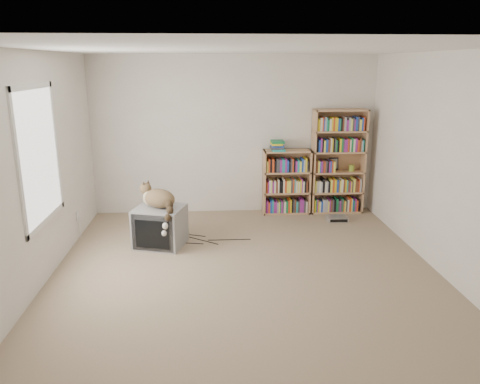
{
  "coord_description": "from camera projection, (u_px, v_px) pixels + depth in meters",
  "views": [
    {
      "loc": [
        -0.4,
        -4.91,
        2.36
      ],
      "look_at": [
        -0.01,
        1.0,
        0.73
      ],
      "focal_mm": 35.0,
      "sensor_mm": 36.0,
      "label": 1
    }
  ],
  "objects": [
    {
      "name": "window",
      "position": [
        39.0,
        155.0,
        5.05
      ],
      "size": [
        0.02,
        1.22,
        1.52
      ],
      "primitive_type": "cube",
      "color": "white",
      "rests_on": "wall_left"
    },
    {
      "name": "framed_print",
      "position": [
        334.0,
        164.0,
        7.61
      ],
      "size": [
        0.15,
        0.05,
        0.2
      ],
      "primitive_type": "cube",
      "rotation": [
        -0.17,
        0.0,
        0.0
      ],
      "color": "black",
      "rests_on": "bookcase_tall"
    },
    {
      "name": "book_stack",
      "position": [
        277.0,
        146.0,
        7.35
      ],
      "size": [
        0.22,
        0.29,
        0.16
      ],
      "primitive_type": "cube",
      "color": "#CD401B",
      "rests_on": "bookcase_short"
    },
    {
      "name": "wall_front",
      "position": [
        282.0,
        267.0,
        2.63
      ],
      "size": [
        4.5,
        0.02,
        2.5
      ],
      "primitive_type": "cube",
      "color": "white",
      "rests_on": "floor"
    },
    {
      "name": "wall_left",
      "position": [
        33.0,
        173.0,
        4.9
      ],
      "size": [
        0.02,
        5.0,
        2.5
      ],
      "primitive_type": "cube",
      "color": "white",
      "rests_on": "floor"
    },
    {
      "name": "bookcase_short",
      "position": [
        286.0,
        184.0,
        7.56
      ],
      "size": [
        0.75,
        0.3,
        1.03
      ],
      "color": "tan",
      "rests_on": "floor"
    },
    {
      "name": "wall_outlet",
      "position": [
        78.0,
        216.0,
        6.47
      ],
      "size": [
        0.01,
        0.08,
        0.13
      ],
      "primitive_type": "cube",
      "color": "silver",
      "rests_on": "wall_left"
    },
    {
      "name": "green_mug",
      "position": [
        351.0,
        168.0,
        7.55
      ],
      "size": [
        0.09,
        0.09,
        0.1
      ],
      "primitive_type": "cylinder",
      "color": "#87A42F",
      "rests_on": "bookcase_tall"
    },
    {
      "name": "wall_back",
      "position": [
        234.0,
        136.0,
        7.44
      ],
      "size": [
        4.5,
        0.02,
        2.5
      ],
      "primitive_type": "cube",
      "color": "white",
      "rests_on": "floor"
    },
    {
      "name": "ceiling",
      "position": [
        247.0,
        49.0,
        4.71
      ],
      "size": [
        4.5,
        5.0,
        0.02
      ],
      "primitive_type": "cube",
      "color": "white",
      "rests_on": "wall_back"
    },
    {
      "name": "dvd_player",
      "position": [
        337.0,
        218.0,
        7.26
      ],
      "size": [
        0.32,
        0.23,
        0.07
      ],
      "primitive_type": "cube",
      "rotation": [
        0.0,
        0.0,
        -0.02
      ],
      "color": "#AFAEB3",
      "rests_on": "floor"
    },
    {
      "name": "bookcase_tall",
      "position": [
        338.0,
        164.0,
        7.53
      ],
      "size": [
        0.84,
        0.3,
        1.67
      ],
      "color": "tan",
      "rests_on": "floor"
    },
    {
      "name": "wall_right",
      "position": [
        449.0,
        167.0,
        5.18
      ],
      "size": [
        0.02,
        5.0,
        2.5
      ],
      "primitive_type": "cube",
      "color": "white",
      "rests_on": "floor"
    },
    {
      "name": "crt_tv",
      "position": [
        160.0,
        226.0,
        6.22
      ],
      "size": [
        0.74,
        0.7,
        0.53
      ],
      "rotation": [
        0.0,
        0.0,
        -0.28
      ],
      "color": "gray",
      "rests_on": "floor"
    },
    {
      "name": "floor_cables",
      "position": [
        213.0,
        238.0,
        6.52
      ],
      "size": [
        1.2,
        0.7,
        0.01
      ],
      "primitive_type": null,
      "color": "black",
      "rests_on": "floor"
    },
    {
      "name": "floor",
      "position": [
        246.0,
        276.0,
        5.37
      ],
      "size": [
        4.5,
        5.0,
        0.01
      ],
      "primitive_type": "cube",
      "color": "tan",
      "rests_on": "ground"
    },
    {
      "name": "cat",
      "position": [
        160.0,
        202.0,
        6.07
      ],
      "size": [
        0.57,
        0.72,
        0.54
      ],
      "rotation": [
        0.0,
        0.0,
        -0.58
      ],
      "color": "#382817",
      "rests_on": "crt_tv"
    }
  ]
}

